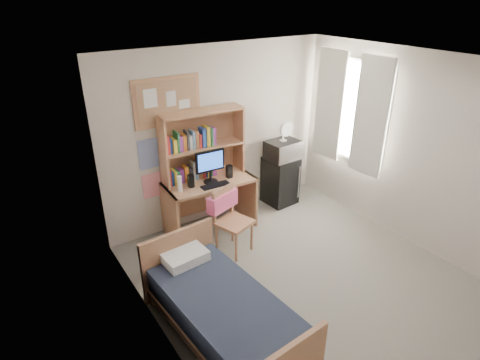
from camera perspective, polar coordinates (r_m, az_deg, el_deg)
floor at (r=5.13m, az=9.93°, el=-14.40°), size 3.60×4.20×0.02m
ceiling at (r=4.00m, az=12.85°, el=15.57°), size 3.60×4.20×0.02m
wall_back at (r=5.94m, az=-3.01°, el=6.43°), size 3.60×0.04×2.60m
wall_left at (r=3.52m, az=-10.60°, el=-8.70°), size 0.04×4.20×2.60m
wall_right at (r=5.74m, az=24.26°, el=3.39°), size 0.04×4.20×2.60m
window_unit at (r=6.27m, az=15.42°, el=9.47°), size 0.10×1.40×1.70m
curtain_left at (r=6.01m, az=18.06°, el=8.42°), size 0.04×0.55×1.70m
curtain_right at (r=6.51m, az=12.61°, el=10.35°), size 0.04×0.55×1.70m
bulletin_board at (r=5.41m, az=-10.31°, el=10.96°), size 0.94×0.03×0.64m
poster_wave at (r=5.51m, az=-12.82°, el=3.64°), size 0.30×0.01×0.42m
poster_japan at (r=5.70m, az=-12.36°, el=-0.74°), size 0.28×0.01×0.36m
desk at (r=5.87m, az=-4.33°, el=-3.55°), size 1.30×0.70×0.79m
desk_chair at (r=5.34m, az=-0.84°, el=-6.00°), size 0.57×0.57×0.91m
mini_fridge at (r=6.62m, az=5.73°, el=-0.01°), size 0.50×0.50×0.79m
bed at (r=4.31m, az=-2.25°, el=-18.78°), size 1.00×1.83×0.49m
hutch at (r=5.62m, az=-5.33°, el=5.01°), size 1.21×0.36×0.98m
monitor at (r=5.54m, az=-4.26°, el=1.83°), size 0.43×0.05×0.46m
keyboard at (r=5.52m, az=-3.53°, el=-0.74°), size 0.41×0.15×0.02m
speaker_left at (r=5.48m, az=-7.00°, el=-0.15°), size 0.08×0.08×0.18m
speaker_right at (r=5.72m, az=-1.55°, el=1.23°), size 0.08×0.08×0.19m
water_bottle at (r=5.38m, az=-8.58°, el=-0.55°), size 0.07×0.07×0.22m
hoodie at (r=5.32m, az=-2.53°, el=-3.00°), size 0.50×0.29×0.23m
microwave at (r=6.39m, az=6.07°, el=4.31°), size 0.53×0.41×0.29m
desk_fan at (r=6.29m, az=6.19°, el=6.82°), size 0.25×0.25×0.30m
pillow at (r=4.61m, az=-7.84°, el=-10.73°), size 0.50×0.36×0.11m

